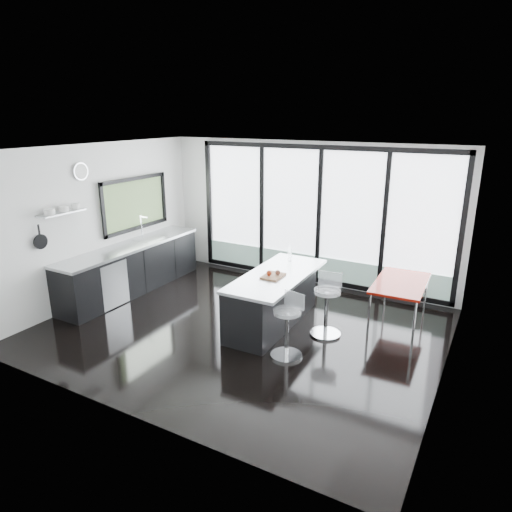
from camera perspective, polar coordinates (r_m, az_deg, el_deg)
The scene contains 11 objects.
floor at distance 7.39m, azimuth -1.83°, elevation -9.05°, with size 6.00×5.00×0.00m, color black.
ceiling at distance 6.63m, azimuth -2.07°, elevation 13.17°, with size 6.00×5.00×0.00m, color white.
wall_back at distance 8.95m, azimuth 7.73°, elevation 4.21°, with size 6.00×0.09×2.80m.
wall_front at distance 5.02m, azimuth -16.81°, elevation -5.48°, with size 6.00×0.00×2.80m, color silver.
wall_left at distance 8.89m, azimuth -17.78°, elevation 5.37°, with size 0.26×5.00×2.80m.
wall_right at distance 5.99m, azimuth 23.56°, elevation -2.50°, with size 0.00×5.00×2.80m, color silver.
counter_cabinets at distance 9.04m, azimuth -15.25°, elevation -1.43°, with size 0.69×3.24×1.36m.
island at distance 7.38m, azimuth 2.10°, elevation -5.30°, with size 0.93×2.14×1.13m.
bar_stool_near at distance 6.46m, azimuth 3.86°, elevation -9.62°, with size 0.45×0.45×0.72m, color silver.
bar_stool_far at distance 7.11m, azimuth 8.77°, elevation -6.97°, with size 0.47×0.47×0.76m, color silver.
red_table at distance 7.77m, azimuth 17.42°, elevation -5.58°, with size 0.77×1.34×0.72m, color maroon.
Camera 1 is at (3.41, -5.67, 3.29)m, focal length 32.00 mm.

